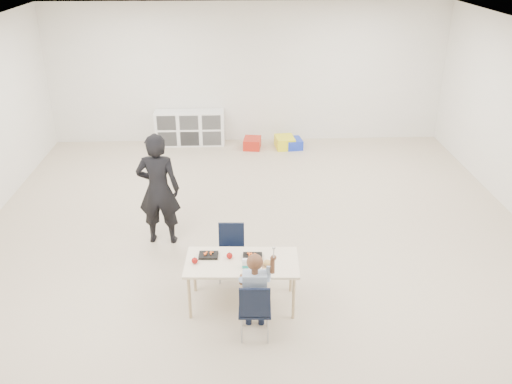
{
  "coord_description": "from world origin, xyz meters",
  "views": [
    {
      "loc": [
        -0.29,
        -6.36,
        3.9
      ],
      "look_at": [
        -0.02,
        0.08,
        0.85
      ],
      "focal_mm": 38.0,
      "sensor_mm": 36.0,
      "label": 1
    }
  ],
  "objects_px": {
    "child": "(255,292)",
    "cubby_shelf": "(190,128)",
    "table": "(242,283)",
    "adult": "(158,189)",
    "chair_near": "(255,308)"
  },
  "relations": [
    {
      "from": "chair_near",
      "to": "child",
      "type": "xyz_separation_m",
      "value": [
        0.0,
        0.0,
        0.2
      ]
    },
    {
      "from": "child",
      "to": "cubby_shelf",
      "type": "xyz_separation_m",
      "value": [
        -1.09,
        6.0,
        -0.2
      ]
    },
    {
      "from": "child",
      "to": "cubby_shelf",
      "type": "height_order",
      "value": "child"
    },
    {
      "from": "table",
      "to": "child",
      "type": "relative_size",
      "value": 1.18
    },
    {
      "from": "chair_near",
      "to": "child",
      "type": "height_order",
      "value": "child"
    },
    {
      "from": "table",
      "to": "cubby_shelf",
      "type": "xyz_separation_m",
      "value": [
        -0.97,
        5.46,
        0.05
      ]
    },
    {
      "from": "chair_near",
      "to": "cubby_shelf",
      "type": "xyz_separation_m",
      "value": [
        -1.09,
        6.0,
        -0.0
      ]
    },
    {
      "from": "chair_near",
      "to": "adult",
      "type": "distance_m",
      "value": 2.44
    },
    {
      "from": "table",
      "to": "child",
      "type": "distance_m",
      "value": 0.62
    },
    {
      "from": "child",
      "to": "cubby_shelf",
      "type": "relative_size",
      "value": 0.79
    },
    {
      "from": "child",
      "to": "adult",
      "type": "distance_m",
      "value": 2.41
    },
    {
      "from": "cubby_shelf",
      "to": "table",
      "type": "bearing_deg",
      "value": -79.96
    },
    {
      "from": "chair_near",
      "to": "child",
      "type": "relative_size",
      "value": 0.63
    },
    {
      "from": "chair_near",
      "to": "table",
      "type": "bearing_deg",
      "value": 105.55
    },
    {
      "from": "cubby_shelf",
      "to": "adult",
      "type": "height_order",
      "value": "adult"
    }
  ]
}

